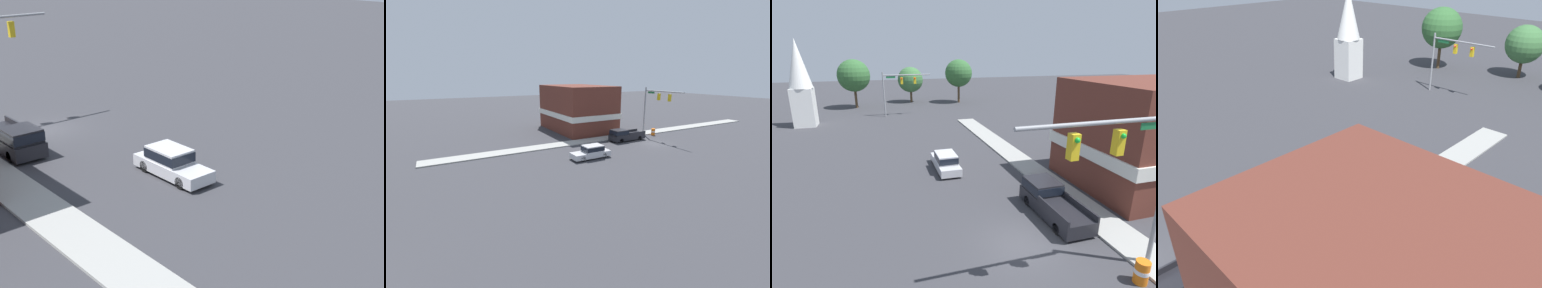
{
  "view_description": "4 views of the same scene",
  "coord_description": "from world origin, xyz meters",
  "views": [
    {
      "loc": [
        15.45,
        32.18,
        11.67
      ],
      "look_at": [
        -1.03,
        13.75,
        2.55
      ],
      "focal_mm": 50.0,
      "sensor_mm": 36.0,
      "label": 1
    },
    {
      "loc": [
        -26.59,
        27.39,
        9.66
      ],
      "look_at": [
        -1.37,
        13.34,
        1.94
      ],
      "focal_mm": 24.0,
      "sensor_mm": 36.0,
      "label": 2
    },
    {
      "loc": [
        -6.8,
        -12.34,
        9.99
      ],
      "look_at": [
        0.08,
        11.29,
        2.3
      ],
      "focal_mm": 28.0,
      "sensor_mm": 36.0,
      "label": 3
    },
    {
      "loc": [
        18.45,
        -2.38,
        15.1
      ],
      "look_at": [
        1.38,
        14.87,
        2.7
      ],
      "focal_mm": 35.0,
      "sensor_mm": 36.0,
      "label": 4
    }
  ],
  "objects": [
    {
      "name": "ground_plane",
      "position": [
        0.0,
        0.0,
        0.0
      ],
      "size": [
        200.0,
        200.0,
        0.0
      ],
      "primitive_type": "plane",
      "color": "#38383D"
    },
    {
      "name": "car_lead",
      "position": [
        -1.51,
        11.54,
        0.81
      ],
      "size": [
        1.75,
        4.85,
        1.57
      ],
      "color": "black",
      "rests_on": "ground"
    },
    {
      "name": "pickup_truck_parked",
      "position": [
        3.3,
        2.62,
        0.89
      ],
      "size": [
        2.0,
        5.64,
        1.8
      ],
      "color": "black",
      "rests_on": "ground"
    }
  ]
}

